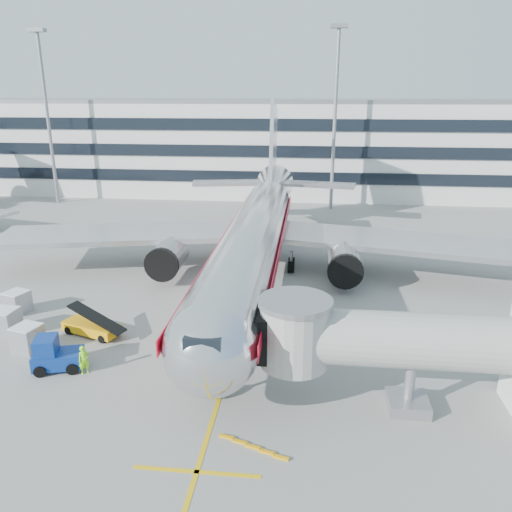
# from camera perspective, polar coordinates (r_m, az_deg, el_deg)

# --- Properties ---
(ground) EXTENTS (180.00, 180.00, 0.00)m
(ground) POSITION_cam_1_polar(r_m,az_deg,el_deg) (36.62, -1.95, -8.83)
(ground) COLOR gray
(ground) RESTS_ON ground
(lead_in_line) EXTENTS (0.25, 70.00, 0.01)m
(lead_in_line) POSITION_cam_1_polar(r_m,az_deg,el_deg) (45.69, -0.20, -3.16)
(lead_in_line) COLOR #DFAC0B
(lead_in_line) RESTS_ON ground
(stop_bar) EXTENTS (6.00, 0.25, 0.01)m
(stop_bar) POSITION_cam_1_polar(r_m,az_deg,el_deg) (25.15, -6.80, -23.29)
(stop_bar) COLOR #DFAC0B
(stop_bar) RESTS_ON ground
(main_jet) EXTENTS (50.95, 48.70, 16.06)m
(main_jet) POSITION_cam_1_polar(r_m,az_deg,el_deg) (45.97, 0.03, 2.53)
(main_jet) COLOR silver
(main_jet) RESTS_ON ground
(jet_bridge) EXTENTS (17.80, 4.50, 7.00)m
(jet_bridge) POSITION_cam_1_polar(r_m,az_deg,el_deg) (28.42, 20.95, -9.76)
(jet_bridge) COLOR silver
(jet_bridge) RESTS_ON ground
(terminal) EXTENTS (150.00, 24.25, 15.60)m
(terminal) POSITION_cam_1_polar(r_m,az_deg,el_deg) (90.80, 3.23, 12.54)
(terminal) COLOR silver
(terminal) RESTS_ON ground
(light_mast_west) EXTENTS (2.40, 1.20, 25.45)m
(light_mast_west) POSITION_cam_1_polar(r_m,az_deg,el_deg) (84.27, -22.85, 15.61)
(light_mast_west) COLOR gray
(light_mast_west) RESTS_ON ground
(light_mast_centre) EXTENTS (2.40, 1.20, 25.45)m
(light_mast_centre) POSITION_cam_1_polar(r_m,az_deg,el_deg) (74.40, 9.07, 16.59)
(light_mast_centre) COLOR gray
(light_mast_centre) RESTS_ON ground
(belt_loader) EXTENTS (4.60, 2.86, 2.16)m
(belt_loader) POSITION_cam_1_polar(r_m,az_deg,el_deg) (38.10, -18.29, -7.66)
(belt_loader) COLOR #E49C09
(belt_loader) RESTS_ON ground
(baggage_tug) EXTENTS (3.31, 2.54, 2.23)m
(baggage_tug) POSITION_cam_1_polar(r_m,az_deg,el_deg) (34.23, -22.03, -10.47)
(baggage_tug) COLOR navy
(baggage_tug) RESTS_ON ground
(cargo_container_left) EXTENTS (1.82, 1.82, 1.83)m
(cargo_container_left) POSITION_cam_1_polar(r_m,az_deg,el_deg) (40.54, -26.77, -6.69)
(cargo_container_left) COLOR #A5A8AC
(cargo_container_left) RESTS_ON ground
(cargo_container_right) EXTENTS (2.05, 2.05, 1.74)m
(cargo_container_right) POSITION_cam_1_polar(r_m,az_deg,el_deg) (43.87, -25.64, -4.76)
(cargo_container_right) COLOR #A5A8AC
(cargo_container_right) RESTS_ON ground
(cargo_container_front) EXTENTS (2.01, 2.01, 1.75)m
(cargo_container_front) POSITION_cam_1_polar(r_m,az_deg,el_deg) (37.41, -24.65, -8.49)
(cargo_container_front) COLOR #A5A8AC
(cargo_container_front) RESTS_ON ground
(ramp_worker) EXTENTS (0.80, 0.78, 1.85)m
(ramp_worker) POSITION_cam_1_polar(r_m,az_deg,el_deg) (33.15, -19.06, -11.16)
(ramp_worker) COLOR #8EF619
(ramp_worker) RESTS_ON ground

